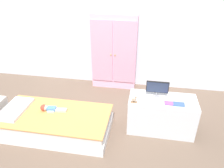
{
  "coord_description": "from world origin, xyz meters",
  "views": [
    {
      "loc": [
        0.72,
        -2.39,
        2.18
      ],
      "look_at": [
        0.24,
        0.42,
        0.6
      ],
      "focal_mm": 33.99,
      "sensor_mm": 36.0,
      "label": 1
    }
  ],
  "objects_px": {
    "rocking_horse_toy": "(134,99)",
    "book_blue": "(179,104)",
    "tv_stand": "(161,114)",
    "bed": "(55,122)",
    "book_purple": "(169,103)",
    "tv_monitor": "(157,88)",
    "doll": "(49,108)",
    "wardrobe": "(114,52)"
  },
  "relations": [
    {
      "from": "rocking_horse_toy",
      "to": "book_blue",
      "type": "distance_m",
      "value": 0.6
    },
    {
      "from": "tv_stand",
      "to": "book_blue",
      "type": "xyz_separation_m",
      "value": [
        0.2,
        -0.1,
        0.27
      ]
    },
    {
      "from": "bed",
      "to": "book_purple",
      "type": "relative_size",
      "value": 13.77
    },
    {
      "from": "tv_monitor",
      "to": "doll",
      "type": "bearing_deg",
      "value": -168.93
    },
    {
      "from": "book_blue",
      "to": "tv_stand",
      "type": "bearing_deg",
      "value": 153.33
    },
    {
      "from": "wardrobe",
      "to": "book_purple",
      "type": "relative_size",
      "value": 12.37
    },
    {
      "from": "bed",
      "to": "wardrobe",
      "type": "xyz_separation_m",
      "value": [
        0.64,
        1.5,
        0.58
      ]
    },
    {
      "from": "wardrobe",
      "to": "rocking_horse_toy",
      "type": "distance_m",
      "value": 1.45
    },
    {
      "from": "bed",
      "to": "tv_monitor",
      "type": "relative_size",
      "value": 5.1
    },
    {
      "from": "tv_monitor",
      "to": "book_blue",
      "type": "relative_size",
      "value": 2.03
    },
    {
      "from": "rocking_horse_toy",
      "to": "doll",
      "type": "bearing_deg",
      "value": -176.46
    },
    {
      "from": "doll",
      "to": "tv_monitor",
      "type": "relative_size",
      "value": 1.23
    },
    {
      "from": "book_purple",
      "to": "rocking_horse_toy",
      "type": "bearing_deg",
      "value": -173.98
    },
    {
      "from": "wardrobe",
      "to": "book_purple",
      "type": "xyz_separation_m",
      "value": [
        0.97,
        -1.3,
        -0.19
      ]
    },
    {
      "from": "bed",
      "to": "book_blue",
      "type": "bearing_deg",
      "value": 6.62
    },
    {
      "from": "wardrobe",
      "to": "rocking_horse_toy",
      "type": "bearing_deg",
      "value": -69.47
    },
    {
      "from": "tv_stand",
      "to": "rocking_horse_toy",
      "type": "height_order",
      "value": "rocking_horse_toy"
    },
    {
      "from": "doll",
      "to": "rocking_horse_toy",
      "type": "relative_size",
      "value": 3.56
    },
    {
      "from": "doll",
      "to": "tv_stand",
      "type": "xyz_separation_m",
      "value": [
        1.65,
        0.23,
        -0.07
      ]
    },
    {
      "from": "doll",
      "to": "book_blue",
      "type": "relative_size",
      "value": 2.51
    },
    {
      "from": "wardrobe",
      "to": "rocking_horse_toy",
      "type": "relative_size",
      "value": 13.22
    },
    {
      "from": "book_blue",
      "to": "book_purple",
      "type": "bearing_deg",
      "value": 180.0
    },
    {
      "from": "doll",
      "to": "book_blue",
      "type": "xyz_separation_m",
      "value": [
        1.85,
        0.13,
        0.21
      ]
    },
    {
      "from": "wardrobe",
      "to": "book_purple",
      "type": "bearing_deg",
      "value": -53.21
    },
    {
      "from": "rocking_horse_toy",
      "to": "book_purple",
      "type": "distance_m",
      "value": 0.47
    },
    {
      "from": "wardrobe",
      "to": "book_purple",
      "type": "height_order",
      "value": "wardrobe"
    },
    {
      "from": "rocking_horse_toy",
      "to": "tv_stand",
      "type": "bearing_deg",
      "value": 20.8
    },
    {
      "from": "bed",
      "to": "tv_stand",
      "type": "bearing_deg",
      "value": 11.15
    },
    {
      "from": "tv_stand",
      "to": "tv_monitor",
      "type": "xyz_separation_m",
      "value": [
        -0.09,
        0.08,
        0.4
      ]
    },
    {
      "from": "bed",
      "to": "book_purple",
      "type": "distance_m",
      "value": 1.67
    },
    {
      "from": "doll",
      "to": "book_blue",
      "type": "height_order",
      "value": "book_blue"
    },
    {
      "from": "bed",
      "to": "book_purple",
      "type": "xyz_separation_m",
      "value": [
        1.61,
        0.2,
        0.39
      ]
    },
    {
      "from": "book_blue",
      "to": "doll",
      "type": "bearing_deg",
      "value": -176.08
    },
    {
      "from": "doll",
      "to": "bed",
      "type": "bearing_deg",
      "value": -34.32
    },
    {
      "from": "tv_stand",
      "to": "wardrobe",
      "type": "bearing_deg",
      "value": 126.91
    },
    {
      "from": "rocking_horse_toy",
      "to": "book_blue",
      "type": "xyz_separation_m",
      "value": [
        0.6,
        0.05,
        -0.04
      ]
    },
    {
      "from": "doll",
      "to": "tv_monitor",
      "type": "distance_m",
      "value": 1.62
    },
    {
      "from": "bed",
      "to": "tv_stand",
      "type": "height_order",
      "value": "tv_stand"
    },
    {
      "from": "book_blue",
      "to": "bed",
      "type": "bearing_deg",
      "value": -173.38
    },
    {
      "from": "wardrobe",
      "to": "tv_stand",
      "type": "distance_m",
      "value": 1.57
    },
    {
      "from": "wardrobe",
      "to": "book_blue",
      "type": "xyz_separation_m",
      "value": [
        1.1,
        -1.3,
        -0.19
      ]
    },
    {
      "from": "book_purple",
      "to": "doll",
      "type": "bearing_deg",
      "value": -175.79
    }
  ]
}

